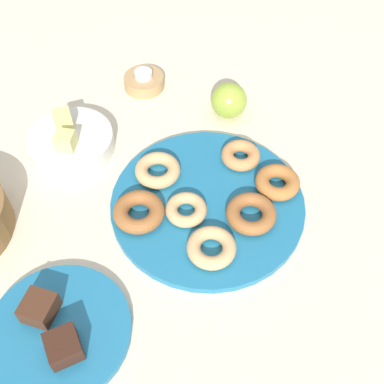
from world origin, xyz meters
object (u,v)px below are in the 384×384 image
at_px(donut_1, 251,214).
at_px(fruit_bowl, 71,142).
at_px(donut_2, 186,210).
at_px(donut_6, 139,212).
at_px(melon_chunk_right, 63,119).
at_px(tealight, 143,74).
at_px(donut_0, 241,155).
at_px(donut_4, 209,248).
at_px(apple, 229,100).
at_px(candle_holder, 144,82).
at_px(donut_plate, 207,203).
at_px(donut_5, 277,182).
at_px(brownie_near, 64,347).
at_px(cake_plate, 59,331).
at_px(brownie_far, 39,308).
at_px(donut_3, 158,170).
at_px(melon_chunk_left, 65,141).

distance_m(donut_1, fruit_bowl, 0.41).
bearing_deg(donut_2, fruit_bowl, 51.46).
bearing_deg(donut_6, donut_2, -87.55).
height_order(donut_1, melon_chunk_right, melon_chunk_right).
height_order(donut_6, tealight, same).
bearing_deg(donut_0, donut_2, 138.76).
distance_m(donut_4, melon_chunk_right, 0.42).
relative_size(donut_0, apple, 1.00).
relative_size(donut_0, candle_holder, 0.85).
relative_size(donut_plate, donut_5, 4.29).
bearing_deg(donut_5, tealight, 39.07).
relative_size(tealight, fruit_bowl, 0.24).
height_order(brownie_near, candle_holder, brownie_near).
bearing_deg(cake_plate, fruit_bowl, 3.58).
distance_m(donut_0, donut_2, 0.18).
distance_m(brownie_near, apple, 0.62).
height_order(donut_0, apple, apple).
bearing_deg(brownie_far, brownie_near, -143.97).
height_order(donut_0, brownie_near, brownie_near).
bearing_deg(donut_1, candle_holder, 27.37).
bearing_deg(cake_plate, donut_0, -42.98).
bearing_deg(tealight, cake_plate, 168.50).
bearing_deg(donut_plate, candle_holder, 19.89).
bearing_deg(donut_5, cake_plate, 125.28).
relative_size(candle_holder, fruit_bowl, 0.52).
xyz_separation_m(brownie_far, fruit_bowl, (0.38, -0.00, -0.01)).
relative_size(donut_0, donut_1, 0.85).
bearing_deg(brownie_far, cake_plate, -135.00).
height_order(donut_1, donut_4, donut_1).
height_order(donut_1, candle_holder, donut_1).
bearing_deg(brownie_near, donut_5, -50.14).
xyz_separation_m(donut_3, cake_plate, (-0.32, 0.16, -0.02)).
xyz_separation_m(donut_1, donut_5, (0.07, -0.06, 0.00)).
xyz_separation_m(fruit_bowl, apple, (0.10, -0.34, 0.02)).
bearing_deg(cake_plate, donut_4, -61.67).
relative_size(tealight, melon_chunk_right, 1.18).
height_order(donut_plate, melon_chunk_right, melon_chunk_right).
height_order(donut_2, donut_5, donut_5).
bearing_deg(donut_4, donut_0, -19.60).
height_order(donut_plate, melon_chunk_left, melon_chunk_left).
bearing_deg(melon_chunk_right, donut_4, -136.58).
bearing_deg(cake_plate, donut_2, -43.97).
bearing_deg(candle_holder, melon_chunk_right, 135.69).
relative_size(donut_3, candle_holder, 0.96).
distance_m(fruit_bowl, melon_chunk_left, 0.05).
bearing_deg(donut_4, donut_6, 57.24).
relative_size(donut_6, brownie_near, 1.86).
bearing_deg(melon_chunk_left, fruit_bowl, 0.00).
distance_m(donut_plate, candle_holder, 0.38).
distance_m(tealight, fruit_bowl, 0.25).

